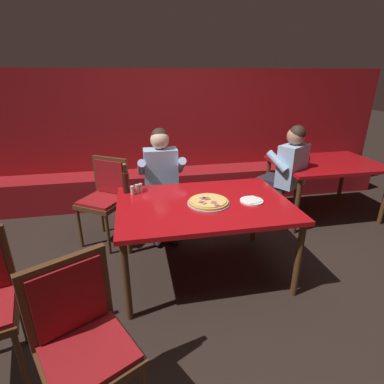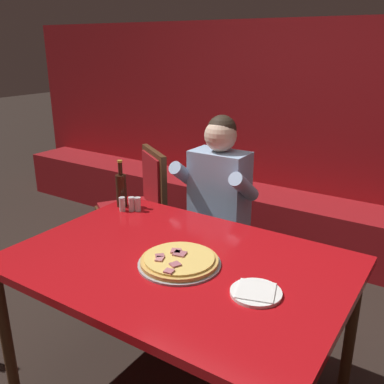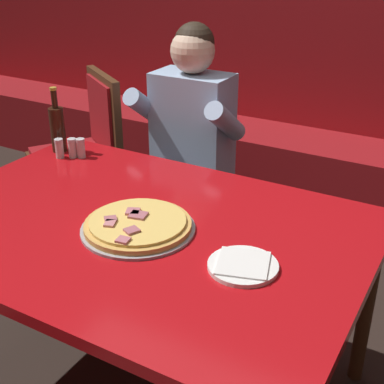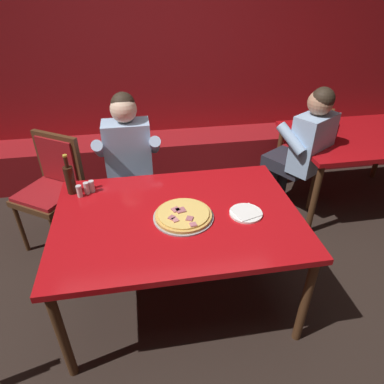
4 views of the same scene
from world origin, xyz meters
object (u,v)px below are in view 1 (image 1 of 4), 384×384
shaker_parmesan (141,188)px  diner_seated_blue_shirt (162,179)px  main_dining_table (204,209)px  diner_standing_companion (285,170)px  shaker_oregano (132,191)px  plate_white_paper (252,201)px  pizza (209,202)px  shaker_black_pepper (137,189)px  dining_chair_by_booth (290,175)px  dining_chair_near_left (81,335)px  background_dining_table (326,168)px  beer_bottle (126,182)px  dining_chair_near_right (106,194)px

shaker_parmesan → diner_seated_blue_shirt: size_ratio=0.07×
main_dining_table → diner_seated_blue_shirt: 0.88m
diner_standing_companion → shaker_oregano: bearing=-163.5°
plate_white_paper → shaker_parmesan: (-0.98, 0.43, 0.03)m
pizza → shaker_black_pepper: bearing=147.9°
shaker_black_pepper → dining_chair_by_booth: size_ratio=0.09×
shaker_oregano → dining_chair_near_left: bearing=-101.1°
dining_chair_by_booth → background_dining_table: 0.47m
shaker_parmesan → dining_chair_by_booth: bearing=20.3°
shaker_parmesan → diner_seated_blue_shirt: (0.25, 0.45, -0.08)m
pizza → diner_seated_blue_shirt: diner_seated_blue_shirt is taller
shaker_black_pepper → background_dining_table: bearing=13.8°
plate_white_paper → main_dining_table: bearing=171.4°
shaker_black_pepper → diner_seated_blue_shirt: diner_seated_blue_shirt is taller
beer_bottle → diner_standing_companion: diner_standing_companion is taller
beer_bottle → background_dining_table: 2.64m
beer_bottle → dining_chair_near_left: (-0.23, -1.55, -0.27)m
shaker_oregano → dining_chair_near_right: size_ratio=0.09×
beer_bottle → dining_chair_near_right: beer_bottle is taller
dining_chair_near_left → background_dining_table: 3.52m
shaker_black_pepper → diner_standing_companion: (1.84, 0.53, -0.08)m
shaker_parmesan → dining_chair_near_left: 1.59m
main_dining_table → diner_standing_companion: diner_standing_companion is taller
pizza → beer_bottle: 0.84m
shaker_parmesan → diner_standing_companion: bearing=15.7°
plate_white_paper → shaker_oregano: shaker_oregano is taller
beer_bottle → diner_standing_companion: (1.94, 0.50, -0.15)m
main_dining_table → shaker_black_pepper: (-0.58, 0.35, 0.10)m
diner_seated_blue_shirt → background_dining_table: (2.18, 0.13, -0.03)m
pizza → dining_chair_near_right: (-0.97, 0.87, -0.19)m
main_dining_table → pizza: size_ratio=4.08×
dining_chair_near_left → diner_standing_companion: 2.99m
main_dining_table → dining_chair_near_left: (-0.92, -1.17, -0.10)m
main_dining_table → diner_standing_companion: (1.26, 0.88, 0.02)m
shaker_black_pepper → diner_standing_companion: 1.92m
dining_chair_by_booth → diner_standing_companion: size_ratio=0.73×
shaker_oregano → dining_chair_by_booth: (2.09, 0.79, -0.24)m
beer_bottle → shaker_black_pepper: beer_bottle is taller
background_dining_table → dining_chair_by_booth: bearing=159.9°
shaker_parmesan → background_dining_table: shaker_parmesan is taller
plate_white_paper → diner_seated_blue_shirt: diner_seated_blue_shirt is taller
pizza → shaker_parmesan: 0.71m
pizza → dining_chair_by_booth: size_ratio=0.41×
beer_bottle → diner_standing_companion: bearing=14.4°
background_dining_table → diner_seated_blue_shirt: bearing=-176.5°
background_dining_table → pizza: bearing=-151.8°
beer_bottle → shaker_oregano: beer_bottle is taller
background_dining_table → shaker_black_pepper: bearing=-166.2°
shaker_black_pepper → pizza: bearing=-32.1°
main_dining_table → shaker_parmesan: shaker_parmesan is taller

